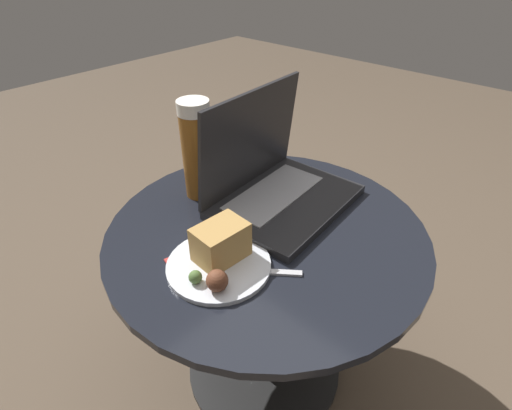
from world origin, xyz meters
name	(u,v)px	position (x,y,z in m)	size (l,w,h in m)	color
ground_plane	(264,366)	(0.00, 0.00, 0.00)	(6.00, 6.00, 0.00)	brown
table	(266,277)	(0.00, 0.00, 0.35)	(0.67, 0.67, 0.49)	black
napkin	(212,261)	(-0.15, 0.01, 0.49)	(0.17, 0.14, 0.00)	#B7332D
laptop	(274,181)	(0.09, 0.06, 0.54)	(0.33, 0.25, 0.25)	#232326
beer_glass	(196,150)	(0.00, 0.21, 0.60)	(0.07, 0.07, 0.23)	brown
snack_plate	(219,254)	(-0.14, -0.01, 0.52)	(0.19, 0.19, 0.08)	silver
fork	(241,270)	(-0.13, -0.05, 0.49)	(0.13, 0.17, 0.01)	silver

